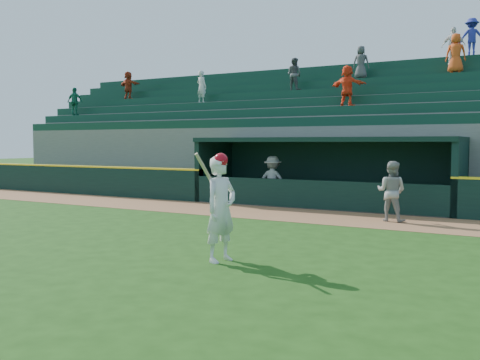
% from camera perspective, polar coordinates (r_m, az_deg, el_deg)
% --- Properties ---
extents(ground, '(120.00, 120.00, 0.00)m').
position_cam_1_polar(ground, '(12.72, -3.56, -6.29)').
color(ground, '#1D4511').
rests_on(ground, ground).
extents(warning_track, '(40.00, 3.00, 0.01)m').
position_cam_1_polar(warning_track, '(16.99, 5.48, -3.68)').
color(warning_track, '#93603B').
rests_on(warning_track, ground).
extents(field_wall_left, '(15.50, 0.30, 1.20)m').
position_cam_1_polar(field_wall_left, '(25.63, -18.77, 0.05)').
color(field_wall_left, black).
rests_on(field_wall_left, ground).
extents(wall_stripe_left, '(15.50, 0.32, 0.06)m').
position_cam_1_polar(wall_stripe_left, '(25.59, -18.80, 1.46)').
color(wall_stripe_left, yellow).
rests_on(wall_stripe_left, field_wall_left).
extents(dugout_player_front, '(0.90, 0.73, 1.75)m').
position_cam_1_polar(dugout_player_front, '(15.99, 15.84, -1.16)').
color(dugout_player_front, '#979792').
rests_on(dugout_player_front, ground).
extents(dugout_player_inside, '(1.22, 0.79, 1.79)m').
position_cam_1_polar(dugout_player_inside, '(19.66, 3.50, -0.03)').
color(dugout_player_inside, '#A8A7A2').
rests_on(dugout_player_inside, ground).
extents(dugout, '(9.40, 2.80, 2.46)m').
position_cam_1_polar(dugout, '(19.74, 9.17, 1.30)').
color(dugout, slate).
rests_on(dugout, ground).
extents(stands, '(34.50, 6.25, 7.61)m').
position_cam_1_polar(stands, '(24.05, 13.00, 4.22)').
color(stands, slate).
rests_on(stands, ground).
extents(batter_at_plate, '(0.63, 0.87, 2.09)m').
position_cam_1_polar(batter_at_plate, '(10.19, -2.06, -2.97)').
color(batter_at_plate, silver).
rests_on(batter_at_plate, ground).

